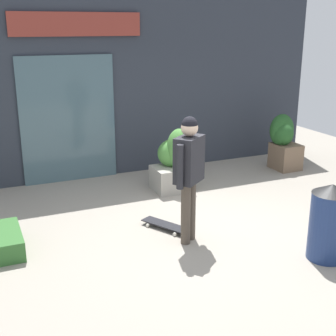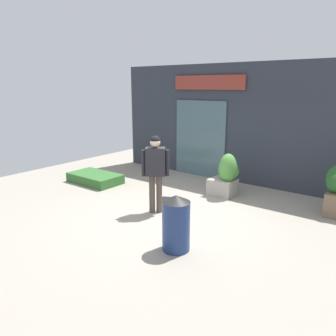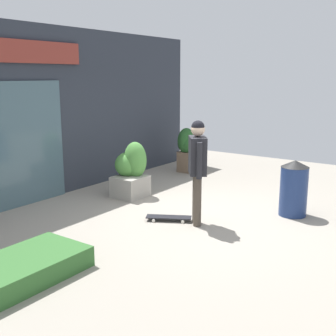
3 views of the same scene
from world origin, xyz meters
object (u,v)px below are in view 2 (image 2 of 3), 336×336
(skateboard, at_px, (164,202))
(trash_bin, at_px, (176,223))
(planter_box_right, at_px, (226,176))
(skateboarder, at_px, (155,166))

(skateboard, xyz_separation_m, trash_bin, (1.52, -1.62, 0.44))
(planter_box_right, bearing_deg, trash_bin, -77.60)
(skateboarder, xyz_separation_m, skateboard, (-0.13, 0.48, -1.01))
(skateboarder, distance_m, trash_bin, 1.89)
(skateboarder, bearing_deg, planter_box_right, -57.06)
(planter_box_right, xyz_separation_m, trash_bin, (0.69, -3.15, -0.03))
(trash_bin, bearing_deg, planter_box_right, 102.40)
(skateboarder, relative_size, trash_bin, 1.74)
(planter_box_right, bearing_deg, skateboarder, -109.23)
(skateboard, height_order, planter_box_right, planter_box_right)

